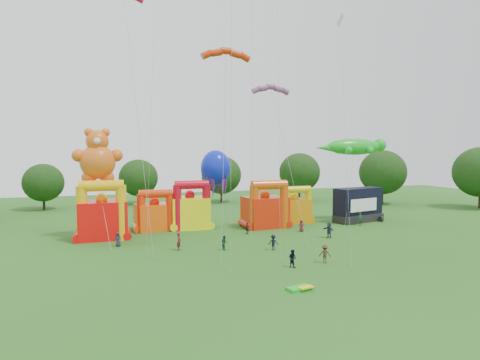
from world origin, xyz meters
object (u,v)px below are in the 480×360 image
object	(u,v)px
gecko_kite	(351,172)
octopus_kite	(224,189)
spectator_0	(118,239)
spectator_4	(247,228)
stage_trailer	(358,205)
bouncy_castle_0	(102,217)
teddy_bear_kite	(100,179)
bouncy_castle_2	(190,210)

from	to	relation	value
gecko_kite	octopus_kite	xyz separation A→B (m)	(-19.05, 2.36, -2.32)
spectator_0	spectator_4	world-z (taller)	spectator_0
stage_trailer	octopus_kite	xyz separation A→B (m)	(-20.57, 1.97, 2.81)
bouncy_castle_0	teddy_bear_kite	bearing A→B (deg)	-102.90
spectator_0	octopus_kite	bearing A→B (deg)	47.71
teddy_bear_kite	spectator_0	distance (m)	8.09
gecko_kite	teddy_bear_kite	bearing A→B (deg)	-177.34
octopus_kite	spectator_0	bearing A→B (deg)	-150.50
stage_trailer	gecko_kite	world-z (taller)	gecko_kite
gecko_kite	spectator_4	distance (m)	19.33
bouncy_castle_0	teddy_bear_kite	xyz separation A→B (m)	(-0.12, -0.53, 4.64)
gecko_kite	spectator_0	world-z (taller)	gecko_kite
bouncy_castle_0	spectator_4	world-z (taller)	bouncy_castle_0
teddy_bear_kite	stage_trailer	bearing A→B (deg)	3.15
spectator_0	spectator_4	xyz separation A→B (m)	(16.14, 2.26, -0.04)
stage_trailer	spectator_4	world-z (taller)	stage_trailer
gecko_kite	stage_trailer	bearing A→B (deg)	14.23
bouncy_castle_2	teddy_bear_kite	xyz separation A→B (m)	(-11.74, -4.13, 4.83)
bouncy_castle_2	stage_trailer	distance (m)	25.48
teddy_bear_kite	spectator_0	world-z (taller)	teddy_bear_kite
gecko_kite	spectator_0	size ratio (longest dim) A/B	7.94
bouncy_castle_0	spectator_0	bearing A→B (deg)	-71.10
bouncy_castle_0	octopus_kite	distance (m)	17.00
stage_trailer	gecko_kite	distance (m)	5.36
stage_trailer	spectator_0	bearing A→B (deg)	-169.76
bouncy_castle_2	spectator_0	bearing A→B (deg)	-139.57
teddy_bear_kite	octopus_kite	xyz separation A→B (m)	(16.57, 4.01, -2.10)
gecko_kite	octopus_kite	distance (m)	19.34
bouncy_castle_2	spectator_0	world-z (taller)	bouncy_castle_2
spectator_0	spectator_4	distance (m)	16.30
bouncy_castle_0	spectator_0	size ratio (longest dim) A/B	4.54
bouncy_castle_0	gecko_kite	size ratio (longest dim) A/B	0.57
teddy_bear_kite	gecko_kite	size ratio (longest dim) A/B	1.07
gecko_kite	spectator_4	world-z (taller)	gecko_kite
spectator_4	spectator_0	bearing A→B (deg)	-24.50
octopus_kite	spectator_4	bearing A→B (deg)	-77.40
stage_trailer	spectator_0	distance (m)	35.96
bouncy_castle_0	stage_trailer	distance (m)	37.05
bouncy_castle_0	spectator_4	xyz separation A→B (m)	(17.81, -2.61, -1.98)
gecko_kite	bouncy_castle_2	bearing A→B (deg)	174.10
spectator_4	stage_trailer	bearing A→B (deg)	159.65
bouncy_castle_2	spectator_4	size ratio (longest dim) A/B	4.43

